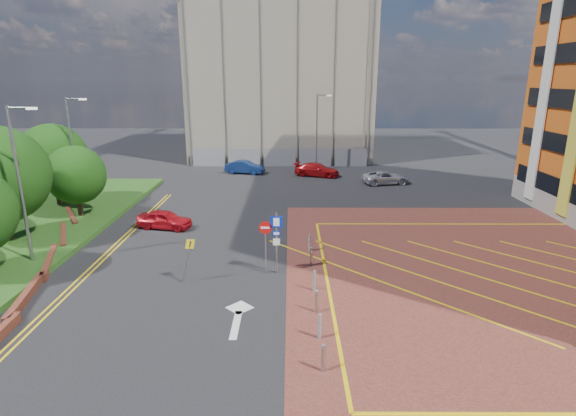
{
  "coord_description": "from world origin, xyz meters",
  "views": [
    {
      "loc": [
        1.17,
        -20.03,
        9.53
      ],
      "look_at": [
        1.06,
        4.37,
        2.48
      ],
      "focal_mm": 28.0,
      "sensor_mm": 36.0,
      "label": 1
    }
  ],
  "objects_px": {
    "sign_cluster": "(272,237)",
    "warning_sign": "(188,255)",
    "lamp_back": "(318,129)",
    "car_silver_back": "(386,178)",
    "car_red_left": "(165,219)",
    "car_blue_back": "(245,167)",
    "tree_c": "(76,175)",
    "lamp_left_far": "(73,149)",
    "tree_d": "(53,158)",
    "lamp_left_near": "(20,179)",
    "car_red_back": "(317,170)"
  },
  "relations": [
    {
      "from": "car_red_left",
      "to": "car_silver_back",
      "type": "height_order",
      "value": "car_red_left"
    },
    {
      "from": "car_blue_back",
      "to": "tree_c",
      "type": "bearing_deg",
      "value": 161.23
    },
    {
      "from": "lamp_back",
      "to": "warning_sign",
      "type": "xyz_separation_m",
      "value": [
        -7.78,
        -28.12,
        -2.93
      ]
    },
    {
      "from": "lamp_back",
      "to": "sign_cluster",
      "type": "height_order",
      "value": "lamp_back"
    },
    {
      "from": "car_red_left",
      "to": "lamp_back",
      "type": "bearing_deg",
      "value": -17.39
    },
    {
      "from": "car_silver_back",
      "to": "car_red_back",
      "type": "bearing_deg",
      "value": 49.11
    },
    {
      "from": "tree_c",
      "to": "car_red_back",
      "type": "bearing_deg",
      "value": 40.18
    },
    {
      "from": "tree_d",
      "to": "car_red_left",
      "type": "distance_m",
      "value": 11.09
    },
    {
      "from": "tree_c",
      "to": "lamp_left_far",
      "type": "height_order",
      "value": "lamp_left_far"
    },
    {
      "from": "warning_sign",
      "to": "car_red_left",
      "type": "xyz_separation_m",
      "value": [
        -3.4,
        8.23,
        -0.82
      ]
    },
    {
      "from": "lamp_left_far",
      "to": "car_blue_back",
      "type": "relative_size",
      "value": 1.98
    },
    {
      "from": "sign_cluster",
      "to": "lamp_back",
      "type": "bearing_deg",
      "value": 82.03
    },
    {
      "from": "car_silver_back",
      "to": "sign_cluster",
      "type": "bearing_deg",
      "value": 142.18
    },
    {
      "from": "tree_c",
      "to": "tree_d",
      "type": "xyz_separation_m",
      "value": [
        -3.0,
        3.0,
        0.68
      ]
    },
    {
      "from": "warning_sign",
      "to": "car_blue_back",
      "type": "relative_size",
      "value": 0.56
    },
    {
      "from": "tree_c",
      "to": "car_silver_back",
      "type": "xyz_separation_m",
      "value": [
        23.65,
        11.22,
        -2.59
      ]
    },
    {
      "from": "lamp_left_near",
      "to": "car_red_back",
      "type": "bearing_deg",
      "value": 54.28
    },
    {
      "from": "lamp_left_near",
      "to": "lamp_back",
      "type": "xyz_separation_m",
      "value": [
        16.5,
        26.0,
        -0.3
      ]
    },
    {
      "from": "tree_d",
      "to": "lamp_back",
      "type": "relative_size",
      "value": 0.76
    },
    {
      "from": "lamp_back",
      "to": "car_blue_back",
      "type": "height_order",
      "value": "lamp_back"
    },
    {
      "from": "warning_sign",
      "to": "tree_c",
      "type": "bearing_deg",
      "value": 134.07
    },
    {
      "from": "car_silver_back",
      "to": "car_red_left",
      "type": "bearing_deg",
      "value": 115.39
    },
    {
      "from": "lamp_back",
      "to": "warning_sign",
      "type": "bearing_deg",
      "value": -105.46
    },
    {
      "from": "tree_d",
      "to": "lamp_back",
      "type": "height_order",
      "value": "lamp_back"
    },
    {
      "from": "car_red_back",
      "to": "tree_c",
      "type": "bearing_deg",
      "value": 148.69
    },
    {
      "from": "warning_sign",
      "to": "car_silver_back",
      "type": "distance_m",
      "value": 25.45
    },
    {
      "from": "tree_d",
      "to": "car_red_left",
      "type": "bearing_deg",
      "value": -27.5
    },
    {
      "from": "warning_sign",
      "to": "car_blue_back",
      "type": "xyz_separation_m",
      "value": [
        0.16,
        26.09,
        -0.76
      ]
    },
    {
      "from": "warning_sign",
      "to": "sign_cluster",
      "type": "bearing_deg",
      "value": 15.52
    },
    {
      "from": "tree_c",
      "to": "tree_d",
      "type": "relative_size",
      "value": 0.81
    },
    {
      "from": "tree_c",
      "to": "tree_d",
      "type": "bearing_deg",
      "value": 135.0
    },
    {
      "from": "car_red_left",
      "to": "car_blue_back",
      "type": "bearing_deg",
      "value": 0.67
    },
    {
      "from": "lamp_left_far",
      "to": "car_red_back",
      "type": "height_order",
      "value": "lamp_left_far"
    },
    {
      "from": "lamp_back",
      "to": "car_red_left",
      "type": "bearing_deg",
      "value": -119.33
    },
    {
      "from": "car_red_back",
      "to": "car_silver_back",
      "type": "bearing_deg",
      "value": -100.52
    },
    {
      "from": "car_red_back",
      "to": "lamp_left_far",
      "type": "bearing_deg",
      "value": 143.22
    },
    {
      "from": "lamp_left_far",
      "to": "car_red_back",
      "type": "bearing_deg",
      "value": 34.71
    },
    {
      "from": "tree_d",
      "to": "sign_cluster",
      "type": "relative_size",
      "value": 1.9
    },
    {
      "from": "lamp_left_far",
      "to": "car_red_left",
      "type": "relative_size",
      "value": 2.23
    },
    {
      "from": "tree_d",
      "to": "lamp_left_far",
      "type": "distance_m",
      "value": 2.44
    },
    {
      "from": "car_blue_back",
      "to": "car_silver_back",
      "type": "xyz_separation_m",
      "value": [
        13.69,
        -4.74,
        -0.06
      ]
    },
    {
      "from": "sign_cluster",
      "to": "car_red_back",
      "type": "xyz_separation_m",
      "value": [
        3.6,
        23.7,
        -1.29
      ]
    },
    {
      "from": "tree_d",
      "to": "car_red_left",
      "type": "xyz_separation_m",
      "value": [
        9.4,
        -4.89,
        -3.26
      ]
    },
    {
      "from": "sign_cluster",
      "to": "warning_sign",
      "type": "bearing_deg",
      "value": -164.48
    },
    {
      "from": "sign_cluster",
      "to": "car_blue_back",
      "type": "bearing_deg",
      "value": 98.73
    },
    {
      "from": "tree_c",
      "to": "warning_sign",
      "type": "height_order",
      "value": "tree_c"
    },
    {
      "from": "lamp_back",
      "to": "warning_sign",
      "type": "height_order",
      "value": "lamp_back"
    },
    {
      "from": "car_red_back",
      "to": "car_blue_back",
      "type": "bearing_deg",
      "value": 98.78
    },
    {
      "from": "tree_d",
      "to": "lamp_back",
      "type": "xyz_separation_m",
      "value": [
        20.58,
        15.0,
        0.49
      ]
    },
    {
      "from": "lamp_left_near",
      "to": "car_blue_back",
      "type": "relative_size",
      "value": 1.98
    }
  ]
}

